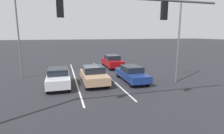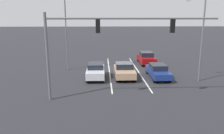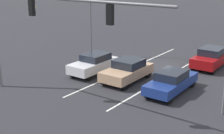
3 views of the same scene
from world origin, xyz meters
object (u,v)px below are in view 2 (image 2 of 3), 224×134
object	(u,v)px
car_tan_midlane_front	(124,70)
car_maroon_leftlane_second	(146,58)
car_navy_leftlane_front	(158,71)
car_silver_rightlane_front	(96,71)
street_lamp_right_shoulder	(68,24)
traffic_signal_gantry	(101,36)
street_lamp_left_shoulder	(200,34)

from	to	relation	value
car_tan_midlane_front	car_maroon_leftlane_second	bearing A→B (deg)	-118.11
car_navy_leftlane_front	car_silver_rightlane_front	bearing A→B (deg)	-0.71
car_maroon_leftlane_second	street_lamp_right_shoulder	xyz separation A→B (m)	(9.75, 3.02, 4.53)
street_lamp_right_shoulder	traffic_signal_gantry	bearing A→B (deg)	111.72
car_navy_leftlane_front	street_lamp_left_shoulder	world-z (taller)	street_lamp_left_shoulder
car_navy_leftlane_front	car_maroon_leftlane_second	xyz separation A→B (m)	(-0.15, -6.91, 0.08)
car_tan_midlane_front	traffic_signal_gantry	size ratio (longest dim) A/B	0.34
street_lamp_left_shoulder	car_silver_rightlane_front	bearing A→B (deg)	-8.38
car_tan_midlane_front	street_lamp_left_shoulder	world-z (taller)	street_lamp_left_shoulder
car_tan_midlane_front	traffic_signal_gantry	bearing A→B (deg)	68.53
car_maroon_leftlane_second	traffic_signal_gantry	distance (m)	14.52
car_maroon_leftlane_second	street_lamp_left_shoulder	size ratio (longest dim) A/B	0.57
car_maroon_leftlane_second	street_lamp_right_shoulder	world-z (taller)	street_lamp_right_shoulder
car_navy_leftlane_front	car_tan_midlane_front	xyz separation A→B (m)	(3.45, -0.18, 0.05)
car_tan_midlane_front	traffic_signal_gantry	distance (m)	7.52
car_maroon_leftlane_second	traffic_signal_gantry	size ratio (longest dim) A/B	0.36
car_tan_midlane_front	street_lamp_right_shoulder	xyz separation A→B (m)	(6.15, -3.72, 4.56)
traffic_signal_gantry	street_lamp_right_shoulder	distance (m)	10.37
car_tan_midlane_front	car_maroon_leftlane_second	distance (m)	7.63
car_maroon_leftlane_second	car_navy_leftlane_front	bearing A→B (deg)	88.77
car_maroon_leftlane_second	traffic_signal_gantry	world-z (taller)	traffic_signal_gantry
car_navy_leftlane_front	street_lamp_right_shoulder	distance (m)	11.34
street_lamp_left_shoulder	car_maroon_leftlane_second	bearing A→B (deg)	-68.08
car_navy_leftlane_front	car_tan_midlane_front	bearing A→B (deg)	-3.01
car_tan_midlane_front	car_navy_leftlane_front	bearing A→B (deg)	176.99
car_tan_midlane_front	street_lamp_right_shoulder	bearing A→B (deg)	-31.14
car_maroon_leftlane_second	traffic_signal_gantry	bearing A→B (deg)	64.91
traffic_signal_gantry	car_navy_leftlane_front	bearing A→B (deg)	-135.24
car_silver_rightlane_front	street_lamp_right_shoulder	xyz separation A→B (m)	(3.21, -3.82, 4.56)
car_navy_leftlane_front	street_lamp_left_shoulder	distance (m)	5.34
street_lamp_left_shoulder	street_lamp_right_shoulder	bearing A→B (deg)	-21.95
car_silver_rightlane_front	car_maroon_leftlane_second	xyz separation A→B (m)	(-6.53, -6.83, 0.02)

